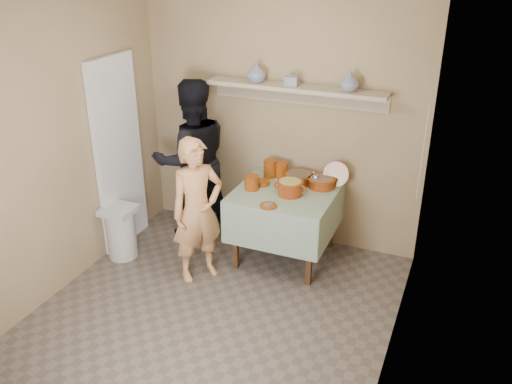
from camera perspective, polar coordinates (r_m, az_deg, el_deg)
The scene contains 22 objects.
ground at distance 4.82m, azimuth -5.23°, elevation -13.55°, with size 3.50×3.50×0.00m, color #62554D.
tile_panel at distance 5.74m, azimuth -14.25°, elevation 3.83°, with size 0.06×0.70×2.00m, color silver.
plate_stack_a at distance 5.61m, azimuth 1.49°, elevation 2.49°, with size 0.13×0.13×0.18m, color #79330D.
plate_stack_b at distance 5.61m, azimuth 2.71°, elevation 2.34°, with size 0.13×0.13×0.16m, color #79330D.
bowl_stack at distance 5.32m, azimuth -0.46°, elevation 0.99°, with size 0.14×0.14×0.14m, color #79330D.
empty_bowl at distance 5.44m, azimuth 0.65°, elevation 1.00°, with size 0.15×0.15×0.05m, color #79330D.
propped_lid at distance 5.45m, azimuth 8.42°, elevation 1.87°, with size 0.26×0.26×0.02m, color #79330D.
vase_right at distance 5.17m, azimuth 9.84°, elevation 11.39°, with size 0.18×0.18×0.18m, color navy.
vase_left at distance 5.45m, azimuth 0.05°, elevation 12.48°, with size 0.19×0.19×0.20m, color navy.
ceramic_box at distance 5.33m, azimuth 3.76°, elevation 11.57°, with size 0.13×0.09×0.09m, color navy.
person_cook at distance 5.08m, azimuth -6.18°, elevation -1.95°, with size 0.52×0.34×1.42m, color tan.
person_helper at distance 5.80m, azimuth -6.69°, elevation 3.33°, with size 0.85×0.66×1.75m, color black.
room_shell at distance 4.02m, azimuth -6.11°, elevation 4.74°, with size 3.04×3.54×2.62m.
serving_table at distance 5.39m, azimuth 3.15°, elevation -0.96°, with size 0.97×0.97×0.76m.
cazuela_meat_a at distance 5.50m, azimuth 4.52°, elevation 1.59°, with size 0.30×0.30×0.10m.
cazuela_meat_b at distance 5.41m, azimuth 6.92°, elevation 1.07°, with size 0.28×0.28×0.10m.
ladle at distance 5.38m, azimuth 6.32°, elevation 1.54°, with size 0.08×0.26×0.19m.
cazuela_rice at distance 5.21m, azimuth 3.59°, elevation 0.57°, with size 0.33×0.25×0.14m.
front_plate at distance 5.00m, azimuth 1.30°, elevation -1.44°, with size 0.16×0.16×0.03m.
wall_shelf at distance 5.38m, azimuth 4.26°, elevation 10.69°, with size 1.80×0.25×0.21m.
trash_bin at distance 5.73m, azimuth -14.02°, elevation -4.07°, with size 0.32×0.32×0.56m.
electrical_cord at distance 5.10m, azimuth 17.13°, elevation 3.84°, with size 0.01×0.05×0.90m.
Camera 1 is at (1.84, -3.30, 2.98)m, focal length 38.00 mm.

